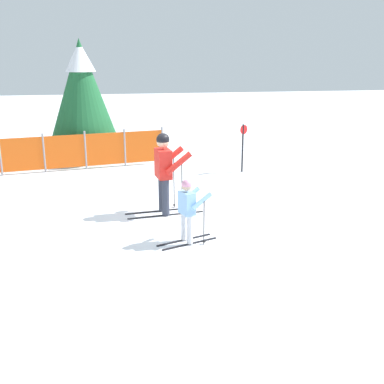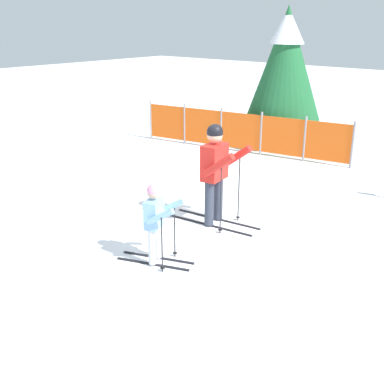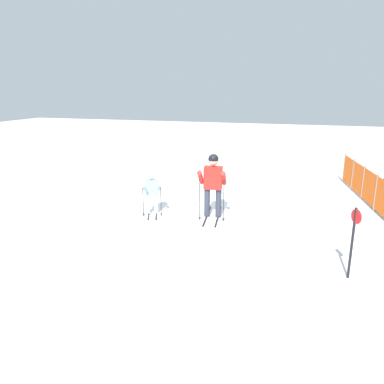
{
  "view_description": "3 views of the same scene",
  "coord_description": "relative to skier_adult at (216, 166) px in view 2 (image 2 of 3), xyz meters",
  "views": [
    {
      "loc": [
        -0.87,
        -10.01,
        3.59
      ],
      "look_at": [
        0.67,
        -0.58,
        0.72
      ],
      "focal_mm": 45.0,
      "sensor_mm": 36.0,
      "label": 1
    },
    {
      "loc": [
        5.13,
        -6.17,
        3.51
      ],
      "look_at": [
        0.63,
        -0.92,
        1.02
      ],
      "focal_mm": 45.0,
      "sensor_mm": 36.0,
      "label": 2
    },
    {
      "loc": [
        10.08,
        2.69,
        3.57
      ],
      "look_at": [
        0.36,
        -0.33,
        0.75
      ],
      "focal_mm": 35.0,
      "sensor_mm": 36.0,
      "label": 3
    }
  ],
  "objects": [
    {
      "name": "skier_child",
      "position": [
        0.25,
        -1.76,
        -0.35
      ],
      "size": [
        1.2,
        0.73,
        1.26
      ],
      "rotation": [
        0.0,
        0.0,
        0.37
      ],
      "color": "black",
      "rests_on": "ground_plane"
    },
    {
      "name": "safety_fence",
      "position": [
        -2.55,
        4.41,
        -0.51
      ],
      "size": [
        6.05,
        1.1,
        1.18
      ],
      "rotation": [
        0.0,
        0.0,
        0.17
      ],
      "color": "gray",
      "rests_on": "ground_plane"
    },
    {
      "name": "ground_plane",
      "position": [
        -0.19,
        -0.23,
        -1.09
      ],
      "size": [
        60.0,
        60.0,
        0.0
      ],
      "primitive_type": "plane",
      "color": "white"
    },
    {
      "name": "skier_adult",
      "position": [
        0.0,
        0.0,
        0.0
      ],
      "size": [
        1.76,
        0.84,
        1.83
      ],
      "rotation": [
        0.0,
        0.0,
        0.14
      ],
      "color": "black",
      "rests_on": "ground_plane"
    },
    {
      "name": "conifer_far",
      "position": [
        -2.02,
        5.68,
        1.31
      ],
      "size": [
        2.09,
        2.09,
        3.88
      ],
      "color": "#4C3823",
      "rests_on": "ground_plane"
    }
  ]
}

